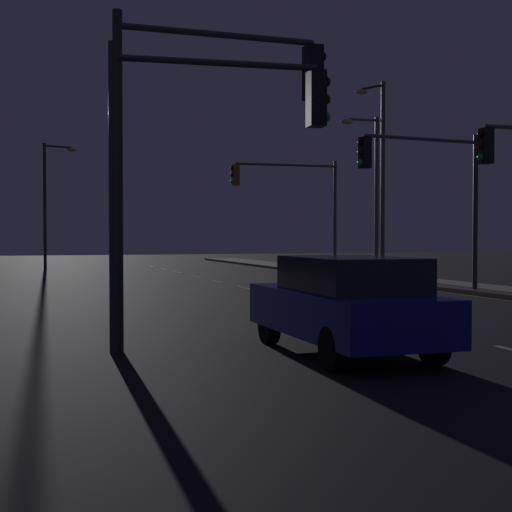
{
  "coord_description": "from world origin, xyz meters",
  "views": [
    {
      "loc": [
        -7.8,
        -1.01,
        1.91
      ],
      "look_at": [
        1.22,
        27.5,
        1.09
      ],
      "focal_mm": 52.65,
      "sensor_mm": 36.0,
      "label": 1
    }
  ],
  "objects_px": {
    "traffic_light_near_right": "(214,137)",
    "street_lamp_median": "(371,180)",
    "street_lamp_mid_block": "(50,193)",
    "street_lamp_far_end": "(379,163)",
    "car": "(346,303)",
    "traffic_light_mid_right": "(211,118)",
    "traffic_light_far_center": "(425,177)",
    "traffic_light_near_left": "(290,192)"
  },
  "relations": [
    {
      "from": "traffic_light_near_right",
      "to": "street_lamp_far_end",
      "type": "distance_m",
      "value": 20.12
    },
    {
      "from": "car",
      "to": "street_lamp_median",
      "type": "xyz_separation_m",
      "value": [
        9.64,
        18.65,
        3.49
      ]
    },
    {
      "from": "street_lamp_mid_block",
      "to": "street_lamp_median",
      "type": "bearing_deg",
      "value": -49.81
    },
    {
      "from": "traffic_light_far_center",
      "to": "traffic_light_mid_right",
      "type": "xyz_separation_m",
      "value": [
        -9.15,
        -8.7,
        0.15
      ]
    },
    {
      "from": "street_lamp_far_end",
      "to": "traffic_light_mid_right",
      "type": "bearing_deg",
      "value": -124.97
    },
    {
      "from": "traffic_light_far_center",
      "to": "street_lamp_mid_block",
      "type": "distance_m",
      "value": 26.11
    },
    {
      "from": "traffic_light_near_left",
      "to": "street_lamp_far_end",
      "type": "xyz_separation_m",
      "value": [
        2.41,
        -4.37,
        1.01
      ]
    },
    {
      "from": "car",
      "to": "traffic_light_near_right",
      "type": "height_order",
      "value": "traffic_light_near_right"
    },
    {
      "from": "car",
      "to": "traffic_light_far_center",
      "type": "distance_m",
      "value": 12.73
    },
    {
      "from": "traffic_light_near_right",
      "to": "traffic_light_far_center",
      "type": "xyz_separation_m",
      "value": [
        9.16,
        8.91,
        0.21
      ]
    },
    {
      "from": "traffic_light_near_left",
      "to": "street_lamp_mid_block",
      "type": "xyz_separation_m",
      "value": [
        -10.37,
        11.91,
        0.4
      ]
    },
    {
      "from": "traffic_light_mid_right",
      "to": "street_lamp_median",
      "type": "xyz_separation_m",
      "value": [
        11.52,
        17.31,
        0.41
      ]
    },
    {
      "from": "street_lamp_far_end",
      "to": "traffic_light_near_left",
      "type": "bearing_deg",
      "value": 118.91
    },
    {
      "from": "traffic_light_near_left",
      "to": "street_lamp_far_end",
      "type": "distance_m",
      "value": 5.09
    },
    {
      "from": "street_lamp_median",
      "to": "street_lamp_mid_block",
      "type": "height_order",
      "value": "street_lamp_mid_block"
    },
    {
      "from": "traffic_light_far_center",
      "to": "street_lamp_far_end",
      "type": "height_order",
      "value": "street_lamp_far_end"
    },
    {
      "from": "street_lamp_mid_block",
      "to": "street_lamp_far_end",
      "type": "height_order",
      "value": "street_lamp_far_end"
    },
    {
      "from": "traffic_light_mid_right",
      "to": "street_lamp_far_end",
      "type": "distance_m",
      "value": 19.92
    },
    {
      "from": "car",
      "to": "street_lamp_median",
      "type": "height_order",
      "value": "street_lamp_median"
    },
    {
      "from": "traffic_light_near_left",
      "to": "traffic_light_far_center",
      "type": "relative_size",
      "value": 1.05
    },
    {
      "from": "traffic_light_mid_right",
      "to": "street_lamp_far_end",
      "type": "relative_size",
      "value": 0.68
    },
    {
      "from": "traffic_light_mid_right",
      "to": "traffic_light_near_left",
      "type": "bearing_deg",
      "value": 66.5
    },
    {
      "from": "traffic_light_near_right",
      "to": "traffic_light_mid_right",
      "type": "bearing_deg",
      "value": 87.67
    },
    {
      "from": "traffic_light_far_center",
      "to": "traffic_light_mid_right",
      "type": "height_order",
      "value": "traffic_light_mid_right"
    },
    {
      "from": "car",
      "to": "street_lamp_mid_block",
      "type": "height_order",
      "value": "street_lamp_mid_block"
    },
    {
      "from": "car",
      "to": "street_lamp_mid_block",
      "type": "xyz_separation_m",
      "value": [
        -3.26,
        33.92,
        3.53
      ]
    },
    {
      "from": "street_lamp_median",
      "to": "street_lamp_mid_block",
      "type": "relative_size",
      "value": 0.96
    },
    {
      "from": "car",
      "to": "traffic_light_near_right",
      "type": "bearing_deg",
      "value": 149.17
    },
    {
      "from": "car",
      "to": "traffic_light_near_left",
      "type": "height_order",
      "value": "traffic_light_near_left"
    },
    {
      "from": "traffic_light_far_center",
      "to": "traffic_light_mid_right",
      "type": "relative_size",
      "value": 0.91
    },
    {
      "from": "traffic_light_far_center",
      "to": "street_lamp_median",
      "type": "xyz_separation_m",
      "value": [
        2.37,
        8.61,
        0.56
      ]
    },
    {
      "from": "car",
      "to": "traffic_light_mid_right",
      "type": "xyz_separation_m",
      "value": [
        -1.89,
        1.34,
        3.07
      ]
    },
    {
      "from": "street_lamp_mid_block",
      "to": "street_lamp_far_end",
      "type": "bearing_deg",
      "value": -51.88
    },
    {
      "from": "car",
      "to": "traffic_light_far_center",
      "type": "height_order",
      "value": "traffic_light_far_center"
    },
    {
      "from": "traffic_light_near_right",
      "to": "traffic_light_far_center",
      "type": "distance_m",
      "value": 12.78
    },
    {
      "from": "traffic_light_far_center",
      "to": "street_lamp_median",
      "type": "distance_m",
      "value": 8.95
    },
    {
      "from": "street_lamp_far_end",
      "to": "street_lamp_median",
      "type": "bearing_deg",
      "value": 83.09
    },
    {
      "from": "street_lamp_median",
      "to": "traffic_light_far_center",
      "type": "bearing_deg",
      "value": -105.4
    },
    {
      "from": "street_lamp_median",
      "to": "traffic_light_near_right",
      "type": "bearing_deg",
      "value": -123.36
    },
    {
      "from": "traffic_light_near_right",
      "to": "traffic_light_far_center",
      "type": "height_order",
      "value": "traffic_light_far_center"
    },
    {
      "from": "traffic_light_near_right",
      "to": "street_lamp_median",
      "type": "bearing_deg",
      "value": 56.64
    },
    {
      "from": "traffic_light_far_center",
      "to": "street_lamp_median",
      "type": "relative_size",
      "value": 0.73
    }
  ]
}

